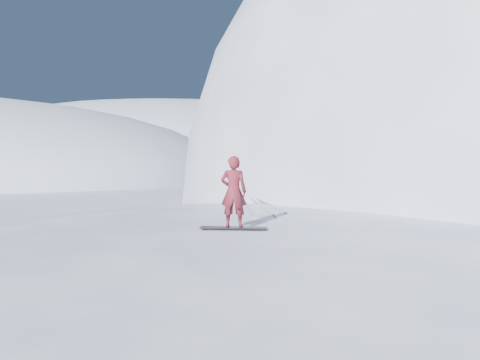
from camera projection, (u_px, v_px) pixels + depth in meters
The scene contains 8 objects.
ground at pixel (251, 346), 10.18m from camera, with size 400.00×400.00×0.00m, color white.
near_ridge at pixel (301, 304), 12.99m from camera, with size 36.00×28.00×4.80m, color white.
peak_shoulder at pixel (457, 222), 28.39m from camera, with size 28.00×24.00×18.00m, color white.
far_ridge_c at pixel (156, 169), 124.81m from camera, with size 140.00×90.00×36.00m, color white.
wind_bumps at pixel (241, 312), 12.36m from camera, with size 16.00×14.40×1.00m.
snowboard at pixel (234, 228), 11.17m from camera, with size 1.60×0.30×0.03m, color black.
snowboarder at pixel (234, 192), 11.12m from camera, with size 0.62×0.41×1.71m, color maroon.
board_tracks at pixel (254, 206), 15.80m from camera, with size 2.91×5.88×0.04m.
Camera 1 is at (1.28, -9.88, 4.19)m, focal length 35.00 mm.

